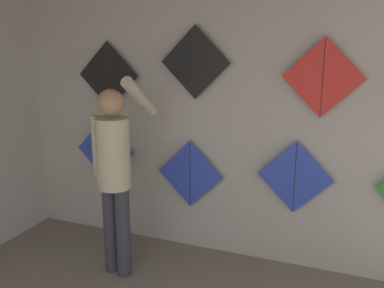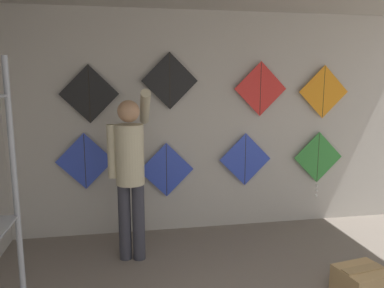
% 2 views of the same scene
% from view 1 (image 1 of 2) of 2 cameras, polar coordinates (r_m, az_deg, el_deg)
% --- Properties ---
extents(back_panel, '(5.78, 0.06, 2.80)m').
position_cam_1_polar(back_panel, '(4.12, 7.66, 3.08)').
color(back_panel, '#BCB7AD').
rests_on(back_panel, ground).
extents(shopkeeper, '(0.47, 0.61, 1.87)m').
position_cam_1_polar(shopkeeper, '(3.91, -10.28, -2.95)').
color(shopkeeper, '#383842').
rests_on(shopkeeper, ground).
extents(kite_0, '(0.70, 0.01, 0.70)m').
position_cam_1_polar(kite_0, '(4.75, -11.51, -0.81)').
color(kite_0, blue).
extents(kite_1, '(0.70, 0.01, 0.70)m').
position_cam_1_polar(kite_1, '(4.35, -0.26, -4.03)').
color(kite_1, blue).
extents(kite_2, '(0.70, 0.01, 0.70)m').
position_cam_1_polar(kite_2, '(4.07, 13.55, -4.32)').
color(kite_2, blue).
extents(kite_4, '(0.70, 0.01, 0.70)m').
position_cam_1_polar(kite_4, '(4.56, -11.10, 8.99)').
color(kite_4, black).
extents(kite_5, '(0.70, 0.01, 0.70)m').
position_cam_1_polar(kite_5, '(4.12, 0.43, 10.82)').
color(kite_5, black).
extents(kite_6, '(0.70, 0.01, 0.70)m').
position_cam_1_polar(kite_6, '(3.86, 17.05, 8.45)').
color(kite_6, red).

